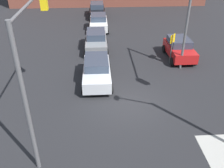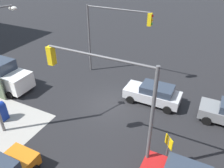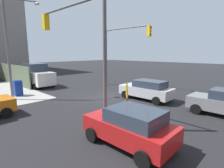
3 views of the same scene
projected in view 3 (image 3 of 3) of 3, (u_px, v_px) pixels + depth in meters
ground_plane at (106, 97)px, 15.17m from camera, size 120.00×120.00×0.00m
traffic_signal_nw_corner at (76, 37)px, 9.65m from camera, size 6.00×0.36×6.50m
traffic_signal_se_corner at (121, 45)px, 19.01m from camera, size 6.14×0.36×6.50m
street_lamp_corner at (12, 42)px, 13.87m from camera, size 1.29×2.50×8.00m
warning_sign_two_way at (127, 99)px, 8.43m from camera, size 0.48×0.48×2.40m
mailbox_blue at (18, 87)px, 15.66m from camera, size 0.56×0.64×1.43m
hatchback_silver at (147, 89)px, 14.41m from camera, size 4.39×2.02×1.62m
hatchback_red at (130, 126)px, 7.19m from camera, size 3.86×2.02×1.62m
van_white_delivery at (36, 75)px, 20.28m from camera, size 5.40×2.32×2.62m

